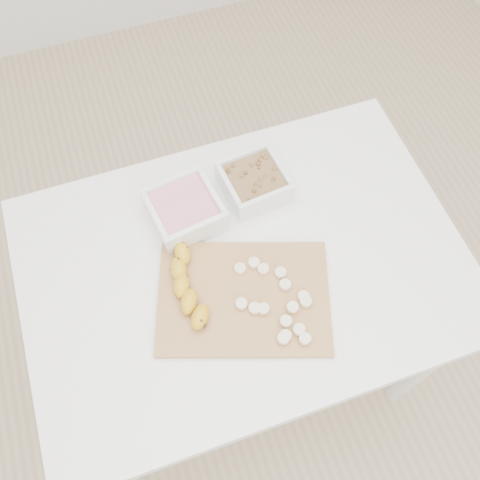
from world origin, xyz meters
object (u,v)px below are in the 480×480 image
object	(u,v)px
bowl_yogurt	(185,210)
cutting_board	(244,297)
banana	(188,287)
bowl_granola	(254,182)
table	(244,281)

from	to	relation	value
bowl_yogurt	cutting_board	distance (m)	0.25
cutting_board	banana	distance (m)	0.12
bowl_yogurt	bowl_granola	size ratio (longest dim) A/B	1.11
table	bowl_granola	xyz separation A→B (m)	(0.09, 0.18, 0.13)
bowl_yogurt	banana	distance (m)	0.19
table	cutting_board	distance (m)	0.13
table	bowl_granola	bearing A→B (deg)	64.01
table	bowl_granola	distance (m)	0.24
table	banana	xyz separation A→B (m)	(-0.14, -0.03, 0.13)
bowl_granola	banana	xyz separation A→B (m)	(-0.23, -0.21, -0.00)
bowl_yogurt	bowl_granola	bearing A→B (deg)	7.13
banana	cutting_board	bearing A→B (deg)	-12.14
table	cutting_board	bearing A→B (deg)	-110.48
bowl_granola	cutting_board	world-z (taller)	bowl_granola
cutting_board	table	bearing A→B (deg)	69.52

